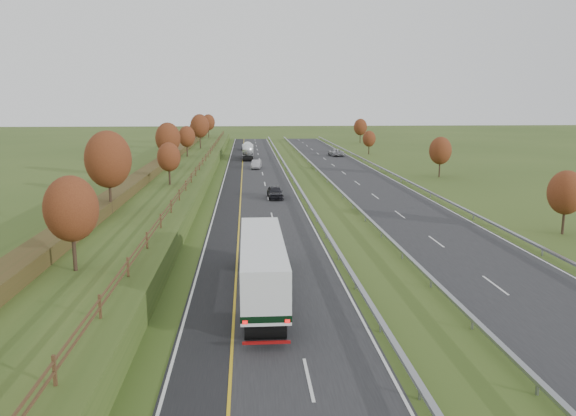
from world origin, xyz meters
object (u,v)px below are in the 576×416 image
Objects in this scene: car_small_far at (246,147)px; car_oncoming at (336,152)px; car_silver_mid at (256,164)px; road_tanker at (248,150)px; car_dark_near at (275,192)px; box_lorry at (262,263)px.

car_oncoming reaches higher than car_small_far.
car_silver_mid is 29.01m from car_oncoming.
car_small_far is (-0.44, 22.27, -1.08)m from road_tanker.
car_silver_mid is (-1.79, 32.31, -0.02)m from car_dark_near.
car_dark_near is 57.26m from car_oncoming.
road_tanker is 17.48m from car_silver_mid.
box_lorry is 69.03m from car_silver_mid.
car_small_far is 0.88× the size of car_oncoming.
box_lorry is 108.68m from car_small_far.
car_dark_near is at bearing -86.20° from road_tanker.
car_silver_mid is at bearing -86.70° from car_small_far.
box_lorry reaches higher than car_dark_near.
box_lorry reaches higher than car_silver_mid.
car_oncoming is at bearing -39.78° from car_small_far.
box_lorry reaches higher than road_tanker.
car_small_far is at bearing 90.57° from box_lorry.
car_oncoming is at bearing 56.86° from car_silver_mid.
car_silver_mid is (1.51, -17.38, -1.05)m from road_tanker.
car_oncoming reaches higher than car_dark_near.
car_small_far is at bearing -45.00° from car_oncoming.
box_lorry is 3.19× the size of car_small_far.
box_lorry is at bearing -88.95° from car_small_far.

